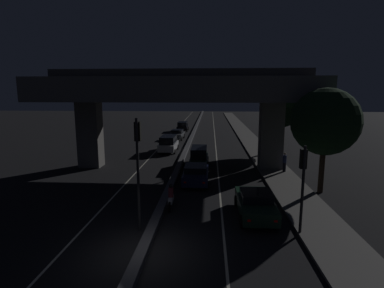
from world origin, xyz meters
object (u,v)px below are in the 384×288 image
(car_dark_green_third, at_px, (199,156))
(car_dark_blue_second, at_px, (196,174))
(car_white_lead_oncoming, at_px, (168,143))
(car_black_third_oncoming, at_px, (183,126))
(street_lamp, at_px, (257,110))
(motorcycle_white_filtering_near, at_px, (171,198))
(traffic_light_right_of_median, at_px, (303,174))
(car_dark_green_lead, at_px, (255,203))
(car_grey_second_oncoming, at_px, (177,134))
(traffic_light_left_of_median, at_px, (138,155))
(pedestrian_on_sidewalk, at_px, (285,162))

(car_dark_green_third, bearing_deg, car_dark_blue_second, 179.69)
(car_white_lead_oncoming, distance_m, car_black_third_oncoming, 19.42)
(street_lamp, relative_size, motorcycle_white_filtering_near, 4.38)
(traffic_light_right_of_median, distance_m, car_dark_blue_second, 10.11)
(car_dark_green_lead, height_order, car_grey_second_oncoming, car_dark_green_lead)
(street_lamp, bearing_deg, traffic_light_left_of_median, -115.34)
(car_black_third_oncoming, xyz_separation_m, motorcycle_white_filtering_near, (2.73, -37.02, -0.26))
(traffic_light_left_of_median, xyz_separation_m, car_grey_second_oncoming, (-1.46, 30.29, -3.15))
(street_lamp, height_order, car_black_third_oncoming, street_lamp)
(traffic_light_left_of_median, height_order, motorcycle_white_filtering_near, traffic_light_left_of_median)
(street_lamp, height_order, motorcycle_white_filtering_near, street_lamp)
(car_dark_green_lead, xyz_separation_m, car_dark_blue_second, (-3.67, 6.10, -0.01))
(street_lamp, bearing_deg, car_grey_second_oncoming, 128.96)
(motorcycle_white_filtering_near, height_order, pedestrian_on_sidewalk, pedestrian_on_sidewalk)
(car_black_third_oncoming, xyz_separation_m, pedestrian_on_sidewalk, (11.58, -28.49, 0.10))
(traffic_light_left_of_median, xyz_separation_m, street_lamp, (8.51, 17.97, 1.23))
(traffic_light_right_of_median, bearing_deg, car_dark_green_lead, 133.48)
(traffic_light_right_of_median, height_order, car_dark_blue_second, traffic_light_right_of_median)
(car_grey_second_oncoming, bearing_deg, traffic_light_right_of_median, 20.26)
(car_dark_green_third, height_order, motorcycle_white_filtering_near, car_dark_green_third)
(car_dark_green_lead, relative_size, car_dark_blue_second, 1.06)
(car_dark_green_third, bearing_deg, car_white_lead_oncoming, 29.82)
(car_black_third_oncoming, bearing_deg, car_dark_green_lead, 11.62)
(traffic_light_left_of_median, bearing_deg, car_white_lead_oncoming, 93.94)
(traffic_light_left_of_median, xyz_separation_m, car_dark_green_lead, (6.14, 2.02, -3.13))
(street_lamp, bearing_deg, car_dark_green_lead, -98.44)
(car_dark_green_third, height_order, car_white_lead_oncoming, car_white_lead_oncoming)
(car_dark_green_third, xyz_separation_m, car_white_lead_oncoming, (-3.91, 6.80, 0.04))
(car_white_lead_oncoming, height_order, motorcycle_white_filtering_near, car_white_lead_oncoming)
(car_dark_blue_second, relative_size, car_white_lead_oncoming, 0.95)
(car_dark_green_third, xyz_separation_m, car_grey_second_oncoming, (-3.95, 16.43, -0.19))
(car_dark_blue_second, distance_m, pedestrian_on_sidewalk, 8.33)
(car_dark_green_lead, distance_m, car_white_lead_oncoming, 20.11)
(car_dark_green_lead, bearing_deg, car_white_lead_oncoming, 21.31)
(traffic_light_left_of_median, distance_m, car_dark_blue_second, 9.05)
(car_dark_green_lead, height_order, car_white_lead_oncoming, car_white_lead_oncoming)
(car_dark_green_lead, bearing_deg, traffic_light_right_of_median, -137.30)
(car_white_lead_oncoming, relative_size, car_grey_second_oncoming, 1.09)
(car_white_lead_oncoming, distance_m, car_grey_second_oncoming, 9.63)
(street_lamp, distance_m, motorcycle_white_filtering_near, 17.21)
(car_grey_second_oncoming, distance_m, motorcycle_white_filtering_near, 27.37)
(motorcycle_white_filtering_near, bearing_deg, car_dark_green_lead, -101.71)
(street_lamp, height_order, car_dark_blue_second, street_lamp)
(car_grey_second_oncoming, distance_m, pedestrian_on_sidewalk, 21.96)
(car_dark_green_lead, bearing_deg, car_dark_blue_second, 30.21)
(traffic_light_left_of_median, distance_m, car_black_third_oncoming, 40.21)
(traffic_light_right_of_median, height_order, car_white_lead_oncoming, traffic_light_right_of_median)
(car_dark_blue_second, xyz_separation_m, car_dark_green_third, (0.02, 5.73, 0.18))
(traffic_light_left_of_median, distance_m, street_lamp, 19.92)
(traffic_light_left_of_median, height_order, pedestrian_on_sidewalk, traffic_light_left_of_median)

